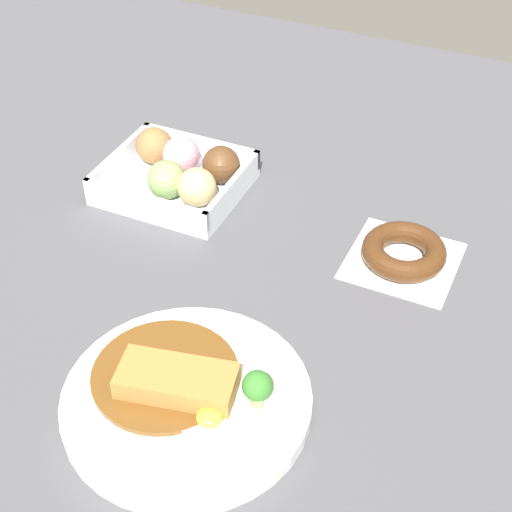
{
  "coord_description": "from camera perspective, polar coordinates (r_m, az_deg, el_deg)",
  "views": [
    {
      "loc": [
        -0.38,
        0.58,
        0.65
      ],
      "look_at": [
        -0.08,
        -0.08,
        0.03
      ],
      "focal_mm": 54.53,
      "sensor_mm": 36.0,
      "label": 1
    }
  ],
  "objects": [
    {
      "name": "donut_box",
      "position": [
        1.1,
        -5.6,
        6.09
      ],
      "size": [
        0.19,
        0.17,
        0.07
      ],
      "color": "silver",
      "rests_on": "ground_plane"
    },
    {
      "name": "curry_plate",
      "position": [
        0.82,
        -5.18,
        -10.21
      ],
      "size": [
        0.26,
        0.26,
        0.06
      ],
      "color": "white",
      "rests_on": "ground_plane"
    },
    {
      "name": "chocolate_ring_donut",
      "position": [
        1.0,
        10.79,
        0.27
      ],
      "size": [
        0.14,
        0.14,
        0.03
      ],
      "color": "white",
      "rests_on": "ground_plane"
    },
    {
      "name": "ground_plane",
      "position": [
        0.95,
        -6.39,
        -2.91
      ],
      "size": [
        1.6,
        1.6,
        0.0
      ],
      "primitive_type": "plane",
      "color": "#4C4C51"
    }
  ]
}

